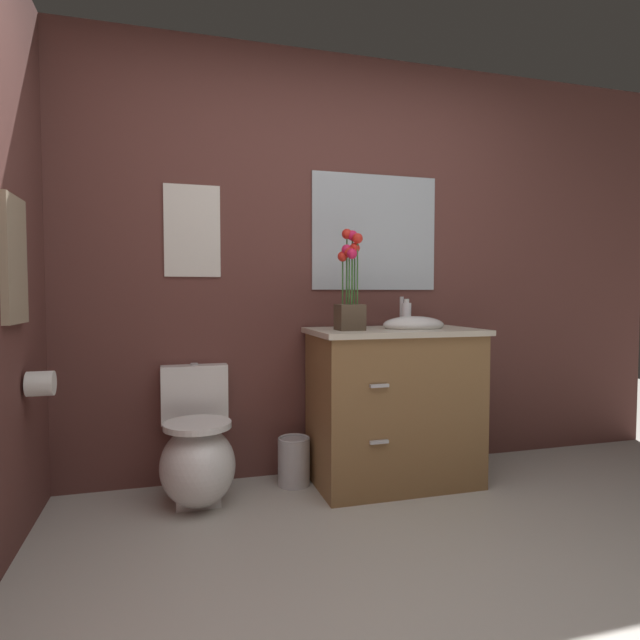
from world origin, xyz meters
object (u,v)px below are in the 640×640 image
object	(u,v)px
wall_poster	(192,231)
toilet_paper_roll	(41,384)
soap_bottle	(406,314)
wall_mirror	(375,233)
hanging_towel	(14,260)
trash_bin	(294,461)
flower_vase	(350,293)
toilet	(197,455)
vanity_cabinet	(394,404)

from	to	relation	value
wall_poster	toilet_paper_roll	world-z (taller)	wall_poster
soap_bottle	wall_poster	size ratio (longest dim) A/B	0.33
wall_poster	wall_mirror	distance (m)	1.09
wall_poster	hanging_towel	size ratio (longest dim) A/B	0.98
soap_bottle	hanging_towel	size ratio (longest dim) A/B	0.32
hanging_towel	toilet_paper_roll	bearing A→B (deg)	67.94
trash_bin	flower_vase	bearing A→B (deg)	-27.90
wall_mirror	hanging_towel	xyz separation A→B (m)	(-1.82, -0.60, -0.24)
toilet_paper_roll	trash_bin	bearing A→B (deg)	13.05
toilet_paper_roll	toilet	bearing A→B (deg)	16.16
flower_vase	soap_bottle	bearing A→B (deg)	22.57
trash_bin	wall_mirror	distance (m)	1.44
wall_poster	flower_vase	bearing A→B (deg)	-22.18
toilet	wall_poster	world-z (taller)	wall_poster
flower_vase	trash_bin	distance (m)	1.00
flower_vase	trash_bin	bearing A→B (deg)	152.10
trash_bin	toilet_paper_roll	size ratio (longest dim) A/B	2.47
wall_poster	toilet_paper_roll	bearing A→B (deg)	-145.61
flower_vase	vanity_cabinet	bearing A→B (deg)	7.51
flower_vase	soap_bottle	xyz separation A→B (m)	(0.42, 0.17, -0.13)
trash_bin	wall_poster	size ratio (longest dim) A/B	0.54
hanging_towel	flower_vase	bearing A→B (deg)	9.87
trash_bin	wall_mirror	bearing A→B (deg)	18.26
soap_bottle	trash_bin	distance (m)	1.07
flower_vase	wall_mirror	xyz separation A→B (m)	(0.28, 0.33, 0.37)
wall_poster	toilet_paper_roll	distance (m)	1.11
flower_vase	wall_poster	bearing A→B (deg)	157.82
toilet	wall_mirror	bearing A→B (deg)	13.81
flower_vase	hanging_towel	world-z (taller)	hanging_towel
vanity_cabinet	wall_mirror	distance (m)	1.04
soap_bottle	toilet_paper_roll	world-z (taller)	soap_bottle
wall_poster	vanity_cabinet	bearing A→B (deg)	-15.08
vanity_cabinet	toilet_paper_roll	world-z (taller)	vanity_cabinet
toilet	trash_bin	size ratio (longest dim) A/B	2.54
soap_bottle	trash_bin	xyz separation A→B (m)	(-0.70, -0.03, -0.82)
toilet	vanity_cabinet	world-z (taller)	vanity_cabinet
toilet	toilet_paper_roll	world-z (taller)	toilet_paper_roll
toilet	flower_vase	size ratio (longest dim) A/B	1.26
toilet_paper_roll	vanity_cabinet	bearing A→B (deg)	5.49
vanity_cabinet	soap_bottle	size ratio (longest dim) A/B	6.34
vanity_cabinet	wall_mirror	size ratio (longest dim) A/B	1.32
toilet	wall_mirror	size ratio (longest dim) A/B	0.86
flower_vase	wall_mirror	bearing A→B (deg)	50.07
vanity_cabinet	hanging_towel	bearing A→B (deg)	-170.49
trash_bin	wall_mirror	xyz separation A→B (m)	(0.56, 0.18, 1.31)
toilet	soap_bottle	xyz separation A→B (m)	(1.23, 0.11, 0.71)
soap_bottle	toilet_paper_roll	bearing A→B (deg)	-170.86
vanity_cabinet	trash_bin	world-z (taller)	vanity_cabinet
toilet	trash_bin	bearing A→B (deg)	8.99
flower_vase	wall_poster	distance (m)	0.94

